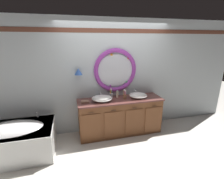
{
  "coord_description": "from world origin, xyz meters",
  "views": [
    {
      "loc": [
        -1.0,
        -3.05,
        2.12
      ],
      "look_at": [
        -0.14,
        0.25,
        1.09
      ],
      "focal_mm": 26.22,
      "sensor_mm": 36.0,
      "label": 1
    }
  ],
  "objects_px": {
    "folded_hand_towel": "(85,102)",
    "toothbrush_holder_right": "(125,96)",
    "bathtub": "(13,139)",
    "toothbrush_holder_left": "(111,95)",
    "soap_dispenser": "(117,94)",
    "sink_basin_right": "(138,95)",
    "sink_basin_left": "(102,98)"
  },
  "relations": [
    {
      "from": "folded_hand_towel",
      "to": "toothbrush_holder_right",
      "type": "bearing_deg",
      "value": 0.89
    },
    {
      "from": "bathtub",
      "to": "toothbrush_holder_left",
      "type": "xyz_separation_m",
      "value": [
        2.02,
        0.43,
        0.56
      ]
    },
    {
      "from": "soap_dispenser",
      "to": "toothbrush_holder_right",
      "type": "bearing_deg",
      "value": -43.02
    },
    {
      "from": "soap_dispenser",
      "to": "sink_basin_right",
      "type": "bearing_deg",
      "value": -19.19
    },
    {
      "from": "sink_basin_left",
      "to": "soap_dispenser",
      "type": "height_order",
      "value": "soap_dispenser"
    },
    {
      "from": "bathtub",
      "to": "toothbrush_holder_right",
      "type": "height_order",
      "value": "toothbrush_holder_right"
    },
    {
      "from": "toothbrush_holder_right",
      "to": "soap_dispenser",
      "type": "bearing_deg",
      "value": 136.98
    },
    {
      "from": "sink_basin_right",
      "to": "soap_dispenser",
      "type": "xyz_separation_m",
      "value": [
        -0.46,
        0.16,
        0.02
      ]
    },
    {
      "from": "sink_basin_right",
      "to": "toothbrush_holder_left",
      "type": "distance_m",
      "value": 0.63
    },
    {
      "from": "bathtub",
      "to": "sink_basin_left",
      "type": "xyz_separation_m",
      "value": [
        1.77,
        0.25,
        0.57
      ]
    },
    {
      "from": "toothbrush_holder_right",
      "to": "folded_hand_towel",
      "type": "bearing_deg",
      "value": -179.11
    },
    {
      "from": "sink_basin_right",
      "to": "toothbrush_holder_right",
      "type": "distance_m",
      "value": 0.32
    },
    {
      "from": "sink_basin_right",
      "to": "folded_hand_towel",
      "type": "bearing_deg",
      "value": 179.31
    },
    {
      "from": "sink_basin_left",
      "to": "sink_basin_right",
      "type": "bearing_deg",
      "value": 0.0
    },
    {
      "from": "sink_basin_left",
      "to": "sink_basin_right",
      "type": "height_order",
      "value": "sink_basin_left"
    },
    {
      "from": "sink_basin_right",
      "to": "toothbrush_holder_left",
      "type": "relative_size",
      "value": 1.8
    },
    {
      "from": "bathtub",
      "to": "toothbrush_holder_left",
      "type": "distance_m",
      "value": 2.14
    },
    {
      "from": "toothbrush_holder_right",
      "to": "folded_hand_towel",
      "type": "height_order",
      "value": "toothbrush_holder_right"
    },
    {
      "from": "sink_basin_left",
      "to": "folded_hand_towel",
      "type": "height_order",
      "value": "sink_basin_left"
    },
    {
      "from": "folded_hand_towel",
      "to": "soap_dispenser",
      "type": "bearing_deg",
      "value": 10.73
    },
    {
      "from": "sink_basin_right",
      "to": "sink_basin_left",
      "type": "bearing_deg",
      "value": 180.0
    },
    {
      "from": "bathtub",
      "to": "sink_basin_right",
      "type": "bearing_deg",
      "value": 5.46
    },
    {
      "from": "toothbrush_holder_left",
      "to": "soap_dispenser",
      "type": "relative_size",
      "value": 1.26
    },
    {
      "from": "sink_basin_left",
      "to": "sink_basin_right",
      "type": "xyz_separation_m",
      "value": [
        0.85,
        0.0,
        -0.01
      ]
    },
    {
      "from": "sink_basin_left",
      "to": "folded_hand_towel",
      "type": "distance_m",
      "value": 0.37
    },
    {
      "from": "toothbrush_holder_left",
      "to": "toothbrush_holder_right",
      "type": "distance_m",
      "value": 0.32
    },
    {
      "from": "folded_hand_towel",
      "to": "sink_basin_left",
      "type": "bearing_deg",
      "value": -2.26
    },
    {
      "from": "sink_basin_left",
      "to": "toothbrush_holder_right",
      "type": "xyz_separation_m",
      "value": [
        0.53,
        0.03,
        -0.01
      ]
    },
    {
      "from": "sink_basin_left",
      "to": "soap_dispenser",
      "type": "xyz_separation_m",
      "value": [
        0.39,
        0.16,
        0.01
      ]
    },
    {
      "from": "toothbrush_holder_left",
      "to": "toothbrush_holder_right",
      "type": "xyz_separation_m",
      "value": [
        0.28,
        -0.15,
        -0.0
      ]
    },
    {
      "from": "soap_dispenser",
      "to": "folded_hand_towel",
      "type": "xyz_separation_m",
      "value": [
        -0.76,
        -0.14,
        -0.06
      ]
    },
    {
      "from": "toothbrush_holder_left",
      "to": "soap_dispenser",
      "type": "bearing_deg",
      "value": -9.52
    }
  ]
}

